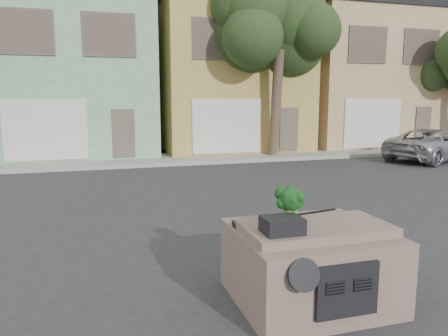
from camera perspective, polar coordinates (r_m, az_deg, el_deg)
name	(u,v)px	position (r m, az deg, el deg)	size (l,w,h in m)	color
ground_plane	(239,234)	(8.97, 1.98, -8.67)	(120.00, 120.00, 0.00)	#303033
sidewalk	(161,160)	(18.97, -8.20, 1.09)	(40.00, 3.00, 0.15)	gray
townhouse_mint	(74,75)	(22.61, -18.97, 11.41)	(7.20, 8.20, 7.55)	#7AAD8A
townhouse_tan	(224,77)	(23.58, -0.05, 11.80)	(7.20, 8.20, 7.55)	#B29548
townhouse_beige	(348,79)	(26.71, 15.87, 11.17)	(7.20, 8.20, 7.55)	tan
silver_pickup	(432,160)	(21.18, 25.56, 0.92)	(2.28, 4.94, 1.37)	#AAAAB0
tree_near	(277,62)	(19.54, 6.92, 13.63)	(4.40, 4.00, 8.50)	#253A1A
car_dashboard	(310,261)	(6.18, 11.12, -11.85)	(2.00, 1.80, 1.12)	#755D53
instrument_hump	(282,225)	(5.43, 7.60, -7.41)	(0.48, 0.38, 0.20)	black
wiper_arm	(316,212)	(6.45, 11.92, -5.63)	(0.70, 0.03, 0.02)	black
broccoli	(291,204)	(5.87, 8.68, -4.66)	(0.40, 0.40, 0.49)	black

